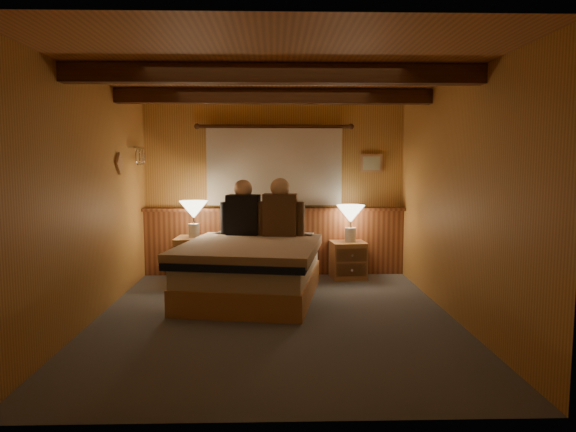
{
  "coord_description": "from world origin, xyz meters",
  "views": [
    {
      "loc": [
        -0.0,
        -5.05,
        1.57
      ],
      "look_at": [
        0.14,
        0.4,
        0.99
      ],
      "focal_mm": 32.0,
      "sensor_mm": 36.0,
      "label": 1
    }
  ],
  "objects_px": {
    "lamp_right": "(351,216)",
    "duffel_bag": "(211,280)",
    "lamp_left": "(194,212)",
    "nightstand_right": "(348,260)",
    "person_left": "(243,212)",
    "nightstand_left": "(197,260)",
    "bed": "(252,269)",
    "person_right": "(280,212)"
  },
  "relations": [
    {
      "from": "lamp_right",
      "to": "duffel_bag",
      "type": "xyz_separation_m",
      "value": [
        -1.8,
        -0.74,
        -0.7
      ]
    },
    {
      "from": "lamp_left",
      "to": "lamp_right",
      "type": "xyz_separation_m",
      "value": [
        2.07,
        0.25,
        -0.09
      ]
    },
    {
      "from": "nightstand_right",
      "to": "person_left",
      "type": "xyz_separation_m",
      "value": [
        -1.39,
        -0.36,
        0.69
      ]
    },
    {
      "from": "nightstand_right",
      "to": "nightstand_left",
      "type": "bearing_deg",
      "value": -179.45
    },
    {
      "from": "lamp_right",
      "to": "nightstand_left",
      "type": "bearing_deg",
      "value": -173.74
    },
    {
      "from": "bed",
      "to": "nightstand_right",
      "type": "height_order",
      "value": "bed"
    },
    {
      "from": "bed",
      "to": "nightstand_right",
      "type": "relative_size",
      "value": 4.29
    },
    {
      "from": "bed",
      "to": "lamp_left",
      "type": "distance_m",
      "value": 1.23
    },
    {
      "from": "person_right",
      "to": "duffel_bag",
      "type": "distance_m",
      "value": 1.2
    },
    {
      "from": "person_left",
      "to": "duffel_bag",
      "type": "relative_size",
      "value": 1.39
    },
    {
      "from": "bed",
      "to": "person_left",
      "type": "height_order",
      "value": "person_left"
    },
    {
      "from": "nightstand_right",
      "to": "person_left",
      "type": "relative_size",
      "value": 0.68
    },
    {
      "from": "nightstand_right",
      "to": "person_right",
      "type": "bearing_deg",
      "value": -159.3
    },
    {
      "from": "nightstand_left",
      "to": "person_left",
      "type": "height_order",
      "value": "person_left"
    },
    {
      "from": "person_left",
      "to": "nightstand_right",
      "type": "bearing_deg",
      "value": 24.57
    },
    {
      "from": "lamp_left",
      "to": "person_left",
      "type": "distance_m",
      "value": 0.66
    },
    {
      "from": "nightstand_left",
      "to": "lamp_left",
      "type": "distance_m",
      "value": 0.63
    },
    {
      "from": "bed",
      "to": "lamp_left",
      "type": "bearing_deg",
      "value": 145.83
    },
    {
      "from": "nightstand_left",
      "to": "lamp_right",
      "type": "xyz_separation_m",
      "value": [
        2.03,
        0.22,
        0.55
      ]
    },
    {
      "from": "person_left",
      "to": "duffel_bag",
      "type": "bearing_deg",
      "value": -125.63
    },
    {
      "from": "person_left",
      "to": "nightstand_left",
      "type": "bearing_deg",
      "value": 176.26
    },
    {
      "from": "lamp_left",
      "to": "person_left",
      "type": "relative_size",
      "value": 0.66
    },
    {
      "from": "nightstand_left",
      "to": "person_left",
      "type": "xyz_separation_m",
      "value": [
        0.61,
        -0.15,
        0.64
      ]
    },
    {
      "from": "nightstand_left",
      "to": "duffel_bag",
      "type": "height_order",
      "value": "nightstand_left"
    },
    {
      "from": "nightstand_left",
      "to": "duffel_bag",
      "type": "relative_size",
      "value": 1.14
    },
    {
      "from": "bed",
      "to": "person_right",
      "type": "height_order",
      "value": "person_right"
    },
    {
      "from": "nightstand_left",
      "to": "lamp_right",
      "type": "height_order",
      "value": "lamp_right"
    },
    {
      "from": "nightstand_right",
      "to": "lamp_right",
      "type": "height_order",
      "value": "lamp_right"
    },
    {
      "from": "bed",
      "to": "nightstand_left",
      "type": "distance_m",
      "value": 1.08
    },
    {
      "from": "bed",
      "to": "person_right",
      "type": "bearing_deg",
      "value": 68.0
    },
    {
      "from": "duffel_bag",
      "to": "nightstand_right",
      "type": "bearing_deg",
      "value": 9.66
    },
    {
      "from": "person_left",
      "to": "person_right",
      "type": "xyz_separation_m",
      "value": [
        0.47,
        -0.09,
        0.01
      ]
    },
    {
      "from": "lamp_left",
      "to": "person_right",
      "type": "relative_size",
      "value": 0.64
    },
    {
      "from": "person_right",
      "to": "duffel_bag",
      "type": "height_order",
      "value": "person_right"
    },
    {
      "from": "nightstand_right",
      "to": "person_right",
      "type": "xyz_separation_m",
      "value": [
        -0.93,
        -0.45,
        0.7
      ]
    },
    {
      "from": "person_left",
      "to": "person_right",
      "type": "relative_size",
      "value": 0.97
    },
    {
      "from": "nightstand_left",
      "to": "lamp_right",
      "type": "distance_m",
      "value": 2.12
    },
    {
      "from": "nightstand_right",
      "to": "duffel_bag",
      "type": "height_order",
      "value": "nightstand_right"
    },
    {
      "from": "nightstand_left",
      "to": "person_left",
      "type": "distance_m",
      "value": 0.9
    },
    {
      "from": "nightstand_right",
      "to": "lamp_left",
      "type": "relative_size",
      "value": 1.04
    },
    {
      "from": "nightstand_left",
      "to": "nightstand_right",
      "type": "xyz_separation_m",
      "value": [
        2.0,
        0.21,
        -0.05
      ]
    },
    {
      "from": "nightstand_left",
      "to": "nightstand_right",
      "type": "bearing_deg",
      "value": 7.81
    }
  ]
}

